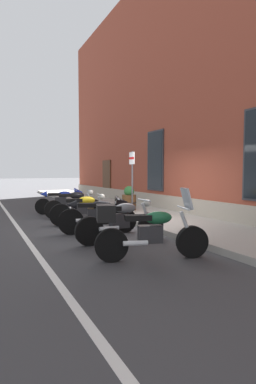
# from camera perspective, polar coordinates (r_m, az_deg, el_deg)

# --- Properties ---
(ground_plane) EXTENTS (140.00, 140.00, 0.00)m
(ground_plane) POSITION_cam_1_polar(r_m,az_deg,el_deg) (9.22, 0.76, -6.31)
(ground_plane) COLOR #38383A
(sidewalk) EXTENTS (32.33, 2.51, 0.15)m
(sidewalk) POSITION_cam_1_polar(r_m,az_deg,el_deg) (9.85, 7.27, -5.25)
(sidewalk) COLOR gray
(sidewalk) RESTS_ON ground_plane
(lane_stripe) EXTENTS (32.33, 0.12, 0.01)m
(lane_stripe) POSITION_cam_1_polar(r_m,az_deg,el_deg) (8.27, -19.49, -7.70)
(lane_stripe) COLOR silver
(lane_stripe) RESTS_ON ground_plane
(motorcycle_blue_sport) EXTENTS (0.64, 2.02, 1.00)m
(motorcycle_blue_sport) POSITION_cam_1_polar(r_m,az_deg,el_deg) (11.86, -12.18, -1.43)
(motorcycle_blue_sport) COLOR black
(motorcycle_blue_sport) RESTS_ON ground_plane
(motorcycle_black_naked) EXTENTS (0.62, 2.04, 0.99)m
(motorcycle_black_naked) POSITION_cam_1_polar(r_m,az_deg,el_deg) (10.64, -10.19, -2.33)
(motorcycle_black_naked) COLOR black
(motorcycle_black_naked) RESTS_ON ground_plane
(motorcycle_yellow_naked) EXTENTS (0.64, 2.02, 0.95)m
(motorcycle_yellow_naked) POSITION_cam_1_polar(r_m,az_deg,el_deg) (9.18, -8.44, -3.35)
(motorcycle_yellow_naked) COLOR black
(motorcycle_yellow_naked) RESTS_ON ground_plane
(motorcycle_black_sport) EXTENTS (0.78, 2.02, 1.00)m
(motorcycle_black_sport) POSITION_cam_1_polar(r_m,az_deg,el_deg) (7.90, -5.28, -4.01)
(motorcycle_black_sport) COLOR black
(motorcycle_black_sport) RESTS_ON ground_plane
(motorcycle_grey_naked) EXTENTS (0.62, 2.20, 0.98)m
(motorcycle_grey_naked) POSITION_cam_1_polar(r_m,az_deg,el_deg) (6.90, -1.10, -5.67)
(motorcycle_grey_naked) COLOR black
(motorcycle_grey_naked) RESTS_ON ground_plane
(motorcycle_green_touring) EXTENTS (0.95, 2.09, 1.34)m
(motorcycle_green_touring) POSITION_cam_1_polar(r_m,az_deg,el_deg) (5.52, 3.54, -7.36)
(motorcycle_green_touring) COLOR black
(motorcycle_green_touring) RESTS_ON ground_plane
(parking_sign) EXTENTS (0.36, 0.07, 2.23)m
(parking_sign) POSITION_cam_1_polar(r_m,az_deg,el_deg) (10.76, 0.80, 3.69)
(parking_sign) COLOR #4C4C51
(parking_sign) RESTS_ON sidewalk
(barrel_planter) EXTENTS (0.58, 0.58, 0.93)m
(barrel_planter) POSITION_cam_1_polar(r_m,az_deg,el_deg) (11.53, 0.20, -1.48)
(barrel_planter) COLOR brown
(barrel_planter) RESTS_ON sidewalk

